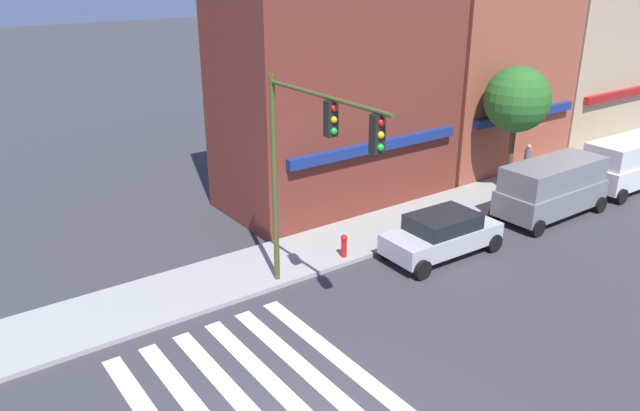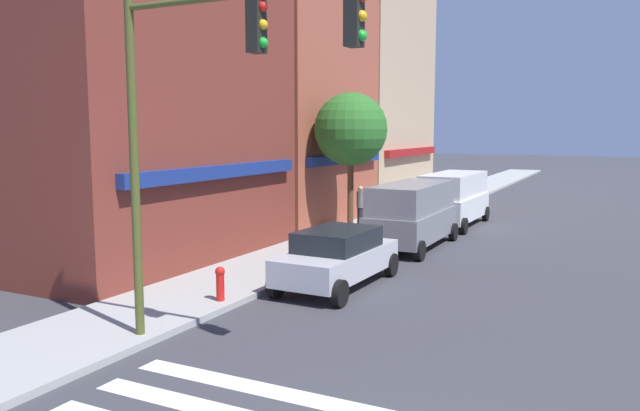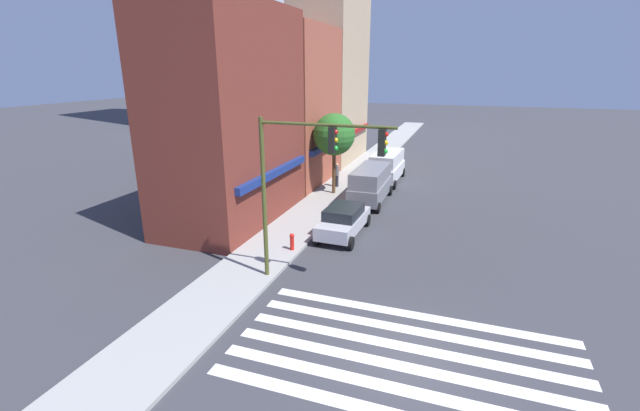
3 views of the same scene
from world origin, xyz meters
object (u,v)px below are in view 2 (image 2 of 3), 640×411
(traffic_signal, at_px, (210,94))
(van_grey, at_px, (412,213))
(pedestrian_grey_coat, at_px, (360,206))
(fire_hydrant, at_px, (220,282))
(sedan_silver, at_px, (337,256))
(street_tree, at_px, (351,130))
(van_white, at_px, (454,197))

(traffic_signal, distance_m, van_grey, 12.65)
(traffic_signal, xyz_separation_m, pedestrian_grey_coat, (14.64, 3.26, -3.85))
(van_grey, distance_m, fire_hydrant, 9.53)
(van_grey, bearing_deg, sedan_silver, 179.70)
(pedestrian_grey_coat, xyz_separation_m, fire_hydrant, (-11.88, -1.39, -0.46))
(sedan_silver, xyz_separation_m, street_tree, (7.13, 2.80, 3.42))
(van_grey, relative_size, van_white, 1.00)
(sedan_silver, relative_size, fire_hydrant, 5.29)
(traffic_signal, xyz_separation_m, sedan_silver, (5.82, 0.16, -4.08))
(fire_hydrant, xyz_separation_m, street_tree, (10.19, 1.10, 3.65))
(sedan_silver, bearing_deg, traffic_signal, -176.72)
(fire_hydrant, bearing_deg, sedan_silver, -29.03)
(traffic_signal, xyz_separation_m, van_grey, (12.12, 0.16, -3.63))
(fire_hydrant, bearing_deg, pedestrian_grey_coat, 6.69)
(fire_hydrant, relative_size, street_tree, 0.15)
(street_tree, bearing_deg, fire_hydrant, -173.84)
(sedan_silver, relative_size, pedestrian_grey_coat, 2.51)
(traffic_signal, distance_m, pedestrian_grey_coat, 15.49)
(traffic_signal, bearing_deg, street_tree, 12.89)
(sedan_silver, xyz_separation_m, fire_hydrant, (-3.06, 1.70, -0.23))
(sedan_silver, xyz_separation_m, van_grey, (6.29, -0.00, 0.44))
(van_white, distance_m, fire_hydrant, 15.29)
(sedan_silver, bearing_deg, fire_hydrant, 152.63)
(van_grey, bearing_deg, traffic_signal, -179.52)
(van_grey, distance_m, street_tree, 4.17)
(traffic_signal, height_order, pedestrian_grey_coat, traffic_signal)
(pedestrian_grey_coat, bearing_deg, van_grey, 16.64)
(sedan_silver, bearing_deg, van_white, 1.66)
(traffic_signal, distance_m, fire_hydrant, 5.44)
(van_grey, bearing_deg, street_tree, 73.07)
(van_grey, height_order, street_tree, street_tree)
(van_white, relative_size, pedestrian_grey_coat, 2.84)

